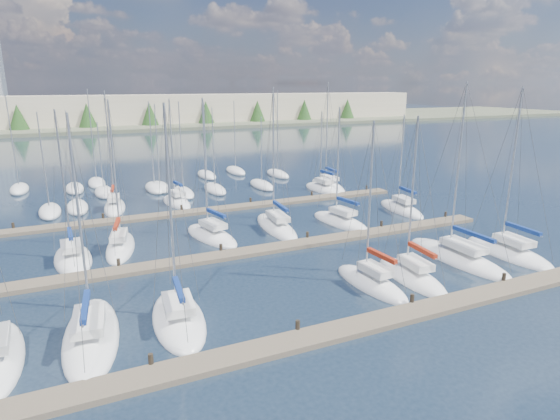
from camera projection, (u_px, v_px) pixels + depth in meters
name	position (u px, v px, depth m)	size (l,w,h in m)	color
ground	(165.00, 167.00, 77.81)	(400.00, 400.00, 0.00)	#1E2C3D
dock_near	(367.00, 324.00, 26.88)	(44.00, 1.93, 1.10)	#6B5E4C
dock_mid	(270.00, 249.00, 39.17)	(44.00, 1.93, 1.10)	#6B5E4C
dock_far	(220.00, 209.00, 51.45)	(44.00, 1.93, 1.10)	#6B5E4C
sailboat_h	(73.00, 259.00, 36.85)	(3.00, 7.39, 12.45)	white
sailboat_q	(323.00, 189.00, 61.10)	(3.00, 7.48, 10.88)	white
sailboat_c	(179.00, 319.00, 27.41)	(3.68, 8.18, 13.29)	white
sailboat_g	(508.00, 252.00, 38.21)	(3.41, 8.61, 14.06)	white
sailboat_n	(115.00, 207.00, 52.10)	(3.24, 7.68, 13.56)	white
sailboat_l	(340.00, 222.00, 46.71)	(3.67, 8.20, 12.12)	white
sailboat_r	(328.00, 185.00, 63.24)	(3.35, 9.09, 14.46)	white
sailboat_j	(211.00, 236.00, 42.39)	(4.34, 8.14, 13.09)	white
sailboat_o	(177.00, 202.00, 54.37)	(3.12, 6.82, 12.63)	white
sailboat_f	(457.00, 258.00, 37.05)	(2.95, 10.29, 14.40)	white
sailboat_b	(91.00, 336.00, 25.58)	(3.90, 9.69, 12.88)	white
sailboat_d	(371.00, 283.00, 32.28)	(2.66, 7.29, 11.98)	white
sailboat_k	(276.00, 227.00, 45.02)	(3.24, 9.42, 13.96)	white
sailboat_e	(411.00, 276.00, 33.44)	(3.07, 7.74, 12.21)	white
sailboat_m	(401.00, 209.00, 51.36)	(3.35, 8.06, 11.10)	white
sailboat_i	(121.00, 247.00, 39.44)	(3.77, 8.20, 13.06)	white
distant_boats	(157.00, 187.00, 61.74)	(36.93, 20.75, 13.30)	#9EA0A5
shoreline	(66.00, 103.00, 149.30)	(400.00, 60.00, 38.00)	#666B51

